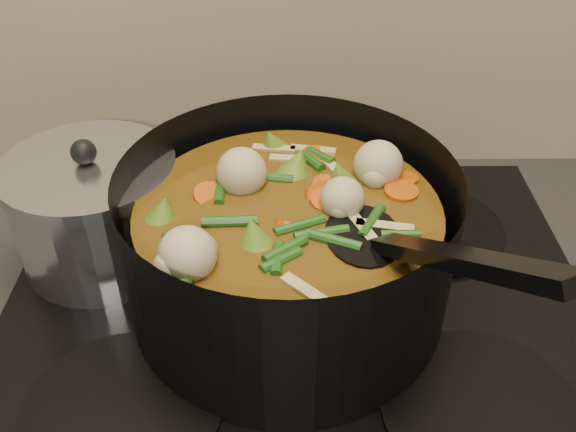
{
  "coord_description": "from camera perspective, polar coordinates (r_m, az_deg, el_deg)",
  "views": [
    {
      "loc": [
        -0.01,
        1.45,
        1.42
      ],
      "look_at": [
        -0.01,
        1.94,
        1.04
      ],
      "focal_mm": 40.0,
      "sensor_mm": 36.0,
      "label": 1
    }
  ],
  "objects": [
    {
      "name": "stovetop",
      "position": [
        0.69,
        0.93,
        -8.56
      ],
      "size": [
        0.62,
        0.54,
        0.03
      ],
      "color": "black",
      "rests_on": "counter"
    },
    {
      "name": "stockpot",
      "position": [
        0.64,
        0.05,
        -2.78
      ],
      "size": [
        0.39,
        0.43,
        0.24
      ],
      "rotation": [
        0.0,
        0.0,
        0.26
      ],
      "color": "black",
      "rests_on": "stovetop"
    },
    {
      "name": "saucepan",
      "position": [
        0.73,
        -16.64,
        0.49
      ],
      "size": [
        0.18,
        0.18,
        0.15
      ],
      "rotation": [
        0.0,
        0.0,
        -0.07
      ],
      "color": "silver",
      "rests_on": "stovetop"
    }
  ]
}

